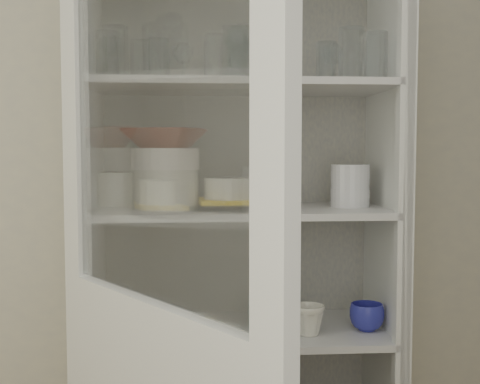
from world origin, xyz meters
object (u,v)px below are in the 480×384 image
(yellow_trivet, at_px, (229,201))
(white_canister, at_px, (117,307))
(goblet_2, at_px, (245,59))
(glass_platter, at_px, (229,206))
(measuring_cups, at_px, (181,329))
(pantry_cabinet, at_px, (239,299))
(goblet_1, at_px, (183,63))
(white_ramekin, at_px, (229,188))
(plate_stack_back, at_px, (119,188))
(terracotta_bowl, at_px, (165,138))
(mug_blue, at_px, (367,317))
(grey_bowl_stack, at_px, (350,186))
(teal_jar, at_px, (261,311))
(mug_teal, at_px, (265,309))
(goblet_3, at_px, (332,64))
(goblet_0, at_px, (115,59))
(mug_white, at_px, (309,320))
(cream_bowl, at_px, (165,159))
(plate_stack_front, at_px, (166,189))

(yellow_trivet, distance_m, white_canister, 0.52)
(goblet_2, distance_m, glass_platter, 0.50)
(goblet_2, relative_size, measuring_cups, 1.89)
(yellow_trivet, bearing_deg, pantry_cabinet, 67.55)
(goblet_1, relative_size, white_canister, 1.31)
(white_ramekin, bearing_deg, goblet_2, 62.89)
(plate_stack_back, relative_size, terracotta_bowl, 0.81)
(plate_stack_back, bearing_deg, mug_blue, -14.36)
(grey_bowl_stack, bearing_deg, teal_jar, 176.76)
(grey_bowl_stack, xyz_separation_m, mug_teal, (-0.27, 0.07, -0.43))
(pantry_cabinet, distance_m, mug_blue, 0.43)
(goblet_3, height_order, white_canister, goblet_3)
(glass_platter, relative_size, measuring_cups, 3.07)
(goblet_0, distance_m, white_ramekin, 0.58)
(goblet_1, xyz_separation_m, plate_stack_back, (-0.23, 0.03, -0.43))
(mug_white, bearing_deg, plate_stack_back, -178.02)
(mug_teal, relative_size, mug_white, 0.94)
(plate_stack_back, height_order, mug_white, plate_stack_back)
(white_ramekin, height_order, teal_jar, white_ramekin)
(cream_bowl, xyz_separation_m, mug_blue, (0.65, -0.03, -0.52))
(terracotta_bowl, height_order, teal_jar, terracotta_bowl)
(pantry_cabinet, xyz_separation_m, mug_white, (0.21, -0.16, -0.03))
(goblet_3, height_order, terracotta_bowl, goblet_3)
(pantry_cabinet, relative_size, mug_teal, 21.77)
(glass_platter, relative_size, grey_bowl_stack, 2.17)
(measuring_cups, bearing_deg, goblet_0, 143.24)
(grey_bowl_stack, xyz_separation_m, mug_white, (-0.15, -0.09, -0.42))
(mug_blue, xyz_separation_m, teal_jar, (-0.34, 0.07, 0.00))
(goblet_3, relative_size, teal_jar, 1.72)
(plate_stack_front, height_order, mug_teal, plate_stack_front)
(goblet_0, bearing_deg, mug_teal, -3.50)
(mug_teal, bearing_deg, cream_bowl, -174.32)
(grey_bowl_stack, distance_m, mug_teal, 0.51)
(terracotta_bowl, bearing_deg, goblet_3, 13.29)
(mug_blue, height_order, measuring_cups, mug_blue)
(yellow_trivet, height_order, teal_jar, yellow_trivet)
(pantry_cabinet, bearing_deg, grey_bowl_stack, -11.43)
(plate_stack_back, bearing_deg, yellow_trivet, -25.09)
(goblet_1, relative_size, terracotta_bowl, 0.65)
(white_ramekin, distance_m, grey_bowl_stack, 0.40)
(mug_teal, relative_size, measuring_cups, 0.98)
(mug_blue, bearing_deg, white_ramekin, 154.52)
(white_ramekin, relative_size, mug_teal, 1.63)
(white_canister, bearing_deg, grey_bowl_stack, -4.23)
(plate_stack_back, bearing_deg, white_canister, -90.00)
(mug_blue, bearing_deg, white_canister, 151.22)
(yellow_trivet, bearing_deg, mug_blue, -4.60)
(cream_bowl, relative_size, measuring_cups, 2.19)
(cream_bowl, bearing_deg, teal_jar, 7.15)
(pantry_cabinet, distance_m, mug_white, 0.27)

